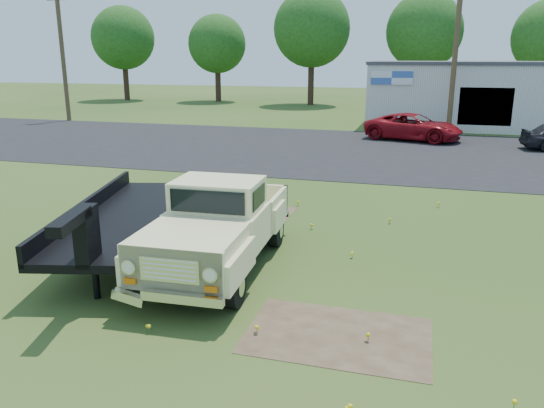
{
  "coord_description": "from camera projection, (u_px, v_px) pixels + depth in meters",
  "views": [
    {
      "loc": [
        2.61,
        -10.82,
        4.43
      ],
      "look_at": [
        -0.78,
        1.0,
        1.01
      ],
      "focal_mm": 35.0,
      "sensor_mm": 36.0,
      "label": 1
    }
  ],
  "objects": [
    {
      "name": "dirt_patch_a",
      "position": [
        338.0,
        335.0,
        8.73
      ],
      "size": [
        3.0,
        2.0,
        0.01
      ],
      "primitive_type": "cube",
      "color": "#463425",
      "rests_on": "ground"
    },
    {
      "name": "utility_pole_mid",
      "position": [
        455.0,
        54.0,
        29.98
      ],
      "size": [
        1.6,
        0.3,
        9.0
      ],
      "color": "#4A3A22",
      "rests_on": "ground"
    },
    {
      "name": "red_pickup",
      "position": [
        413.0,
        127.0,
        28.97
      ],
      "size": [
        5.61,
        3.64,
        1.44
      ],
      "primitive_type": "imported",
      "rotation": [
        0.0,
        0.0,
        1.31
      ],
      "color": "maroon",
      "rests_on": "ground"
    },
    {
      "name": "vintage_pickup_truck",
      "position": [
        219.0,
        225.0,
        11.23
      ],
      "size": [
        2.38,
        5.57,
        1.99
      ],
      "primitive_type": null,
      "rotation": [
        0.0,
        0.0,
        0.05
      ],
      "color": "beige",
      "rests_on": "ground"
    },
    {
      "name": "treeline_b",
      "position": [
        217.0,
        44.0,
        53.14
      ],
      "size": [
        5.76,
        5.76,
        8.57
      ],
      "color": "#372219",
      "rests_on": "ground"
    },
    {
      "name": "flatbed_trailer",
      "position": [
        134.0,
        211.0,
        12.38
      ],
      "size": [
        3.96,
        7.36,
        1.91
      ],
      "primitive_type": null,
      "rotation": [
        0.0,
        0.0,
        0.24
      ],
      "color": "black",
      "rests_on": "ground"
    },
    {
      "name": "treeline_c",
      "position": [
        312.0,
        29.0,
        48.75
      ],
      "size": [
        7.04,
        7.04,
        10.47
      ],
      "color": "#372219",
      "rests_on": "ground"
    },
    {
      "name": "commercial_building",
      "position": [
        480.0,
        94.0,
        34.74
      ],
      "size": [
        14.2,
        8.2,
        4.15
      ],
      "color": "#B8B8B4",
      "rests_on": "ground"
    },
    {
      "name": "utility_pole_west",
      "position": [
        63.0,
        54.0,
        36.89
      ],
      "size": [
        1.6,
        0.3,
        9.0
      ],
      "color": "#4A3A22",
      "rests_on": "ground"
    },
    {
      "name": "treeline_a",
      "position": [
        123.0,
        38.0,
        54.7
      ],
      "size": [
        6.4,
        6.4,
        9.52
      ],
      "color": "#372219",
      "rests_on": "ground"
    },
    {
      "name": "dirt_patch_b",
      "position": [
        256.0,
        212.0,
        15.68
      ],
      "size": [
        2.2,
        1.6,
        0.01
      ],
      "primitive_type": "cube",
      "color": "#463425",
      "rests_on": "ground"
    },
    {
      "name": "asphalt_lot",
      "position": [
        367.0,
        151.0,
        25.8
      ],
      "size": [
        90.0,
        14.0,
        0.02
      ],
      "primitive_type": "cube",
      "color": "black",
      "rests_on": "ground"
    },
    {
      "name": "ground",
      "position": [
        293.0,
        261.0,
        11.91
      ],
      "size": [
        140.0,
        140.0,
        0.0
      ],
      "primitive_type": "plane",
      "color": "#274616",
      "rests_on": "ground"
    },
    {
      "name": "treeline_d",
      "position": [
        424.0,
        31.0,
        47.1
      ],
      "size": [
        6.72,
        6.72,
        10.0
      ],
      "color": "#372219",
      "rests_on": "ground"
    }
  ]
}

